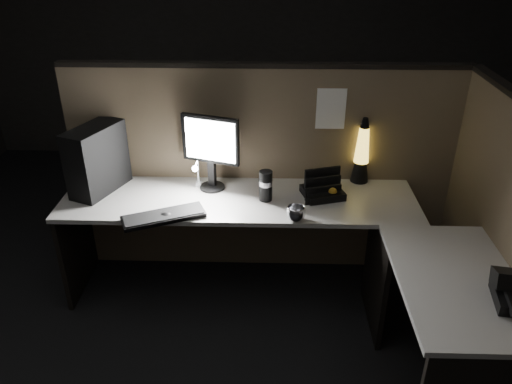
{
  "coord_description": "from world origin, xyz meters",
  "views": [
    {
      "loc": [
        0.04,
        -2.23,
        2.29
      ],
      "look_at": [
        -0.03,
        0.35,
        0.91
      ],
      "focal_mm": 35.0,
      "sensor_mm": 36.0,
      "label": 1
    }
  ],
  "objects_px": {
    "keyboard": "(164,216)",
    "lava_lamp": "(362,156)",
    "pc_tower": "(97,159)",
    "monitor": "(211,145)"
  },
  "relations": [
    {
      "from": "keyboard",
      "to": "lava_lamp",
      "type": "xyz_separation_m",
      "value": [
        1.26,
        0.54,
        0.18
      ]
    },
    {
      "from": "pc_tower",
      "to": "monitor",
      "type": "relative_size",
      "value": 0.88
    },
    {
      "from": "keyboard",
      "to": "monitor",
      "type": "bearing_deg",
      "value": 35.21
    },
    {
      "from": "keyboard",
      "to": "lava_lamp",
      "type": "height_order",
      "value": "lava_lamp"
    },
    {
      "from": "monitor",
      "to": "keyboard",
      "type": "relative_size",
      "value": 1.02
    },
    {
      "from": "pc_tower",
      "to": "monitor",
      "type": "distance_m",
      "value": 0.75
    },
    {
      "from": "pc_tower",
      "to": "lava_lamp",
      "type": "xyz_separation_m",
      "value": [
        1.74,
        0.18,
        -0.03
      ]
    },
    {
      "from": "lava_lamp",
      "to": "pc_tower",
      "type": "bearing_deg",
      "value": -174.11
    },
    {
      "from": "pc_tower",
      "to": "keyboard",
      "type": "bearing_deg",
      "value": -14.27
    },
    {
      "from": "pc_tower",
      "to": "lava_lamp",
      "type": "height_order",
      "value": "lava_lamp"
    }
  ]
}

